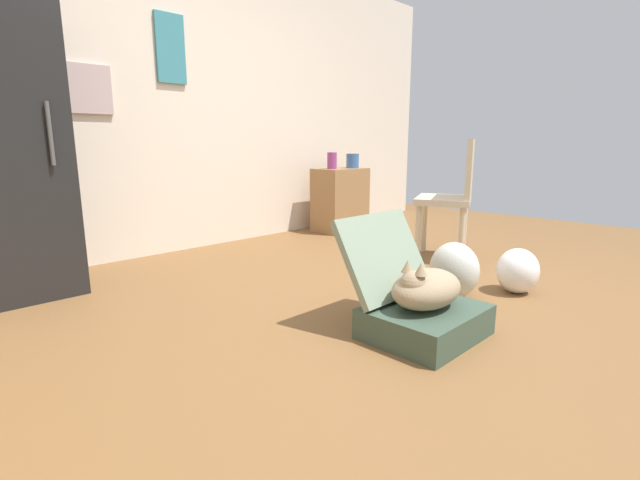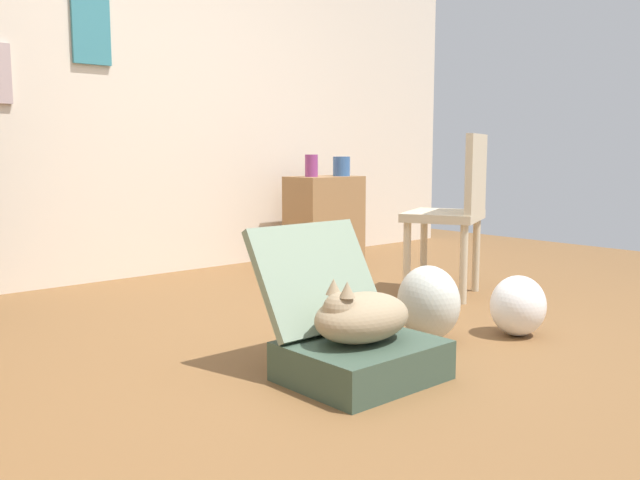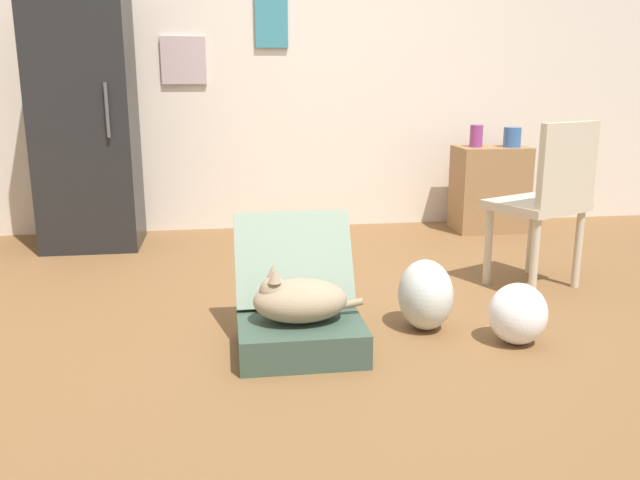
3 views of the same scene
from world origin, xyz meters
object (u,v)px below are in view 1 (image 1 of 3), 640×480
at_px(plastic_bag_clear, 518,271).
at_px(chair, 453,194).
at_px(vase_short, 353,161).
at_px(cat, 425,288).
at_px(side_table, 340,200).
at_px(suitcase_base, 425,322).
at_px(plastic_bag_white, 454,270).
at_px(vase_tall, 332,161).

bearing_deg(plastic_bag_clear, chair, 56.91).
bearing_deg(chair, vase_short, -131.66).
distance_m(cat, side_table, 2.78).
xyz_separation_m(suitcase_base, plastic_bag_white, (0.62, 0.20, 0.10)).
relative_size(cat, plastic_bag_clear, 1.74).
bearing_deg(suitcase_base, plastic_bag_clear, -2.34).
bearing_deg(vase_tall, plastic_bag_white, -116.70).
relative_size(plastic_bag_clear, vase_tall, 1.69).
distance_m(plastic_bag_white, side_table, 2.26).
bearing_deg(vase_short, plastic_bag_clear, -112.60).
bearing_deg(chair, vase_tall, -120.92).
distance_m(vase_short, chair, 1.49).
bearing_deg(side_table, vase_short, -19.46).
distance_m(side_table, vase_tall, 0.43).
bearing_deg(plastic_bag_clear, suitcase_base, 177.66).
relative_size(plastic_bag_white, vase_short, 2.26).
distance_m(plastic_bag_white, plastic_bag_clear, 0.43).
height_order(vase_short, chair, chair).
bearing_deg(vase_tall, cat, -126.92).
height_order(plastic_bag_white, side_table, side_table).
xyz_separation_m(suitcase_base, chair, (1.46, 0.70, 0.45)).
relative_size(cat, chair, 0.52).
xyz_separation_m(cat, side_table, (1.75, 2.16, 0.08)).
bearing_deg(cat, vase_tall, 53.08).
height_order(cat, plastic_bag_white, cat).
xyz_separation_m(cat, vase_short, (1.89, 2.11, 0.49)).
xyz_separation_m(side_table, vase_tall, (-0.14, -0.01, 0.41)).
bearing_deg(suitcase_base, cat, 178.05).
relative_size(side_table, vase_tall, 3.95).
bearing_deg(chair, suitcase_base, 0.21).
distance_m(cat, vase_tall, 2.74).
bearing_deg(vase_short, side_table, 160.54).
relative_size(suitcase_base, side_table, 0.83).
bearing_deg(cat, suitcase_base, -1.95).
bearing_deg(plastic_bag_clear, side_table, 70.94).
relative_size(plastic_bag_white, chair, 0.36).
height_order(plastic_bag_clear, vase_short, vase_short).
relative_size(side_table, chair, 0.69).
xyz_separation_m(side_table, vase_short, (0.14, -0.05, 0.40)).
bearing_deg(plastic_bag_clear, vase_tall, 74.11).
height_order(suitcase_base, plastic_bag_white, plastic_bag_white).
bearing_deg(vase_short, vase_tall, 171.48).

